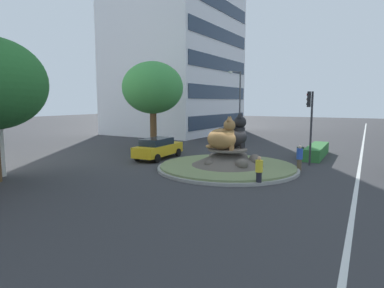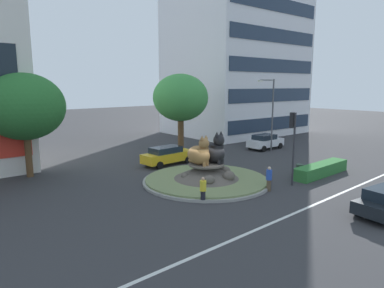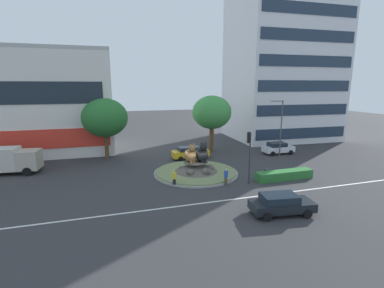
# 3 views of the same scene
# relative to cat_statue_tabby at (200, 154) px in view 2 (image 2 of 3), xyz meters

# --- Properties ---
(ground_plane) EXTENTS (160.00, 160.00, 0.00)m
(ground_plane) POSITION_rel_cat_statue_tabby_xyz_m (0.58, -0.07, -2.15)
(ground_plane) COLOR #333335
(lane_centreline) EXTENTS (112.00, 0.20, 0.01)m
(lane_centreline) POSITION_rel_cat_statue_tabby_xyz_m (0.58, -7.69, -2.15)
(lane_centreline) COLOR silver
(lane_centreline) RESTS_ON ground
(roundabout_island) EXTENTS (9.10, 9.10, 1.36)m
(roundabout_island) POSITION_rel_cat_statue_tabby_xyz_m (0.60, -0.10, -1.65)
(roundabout_island) COLOR gray
(roundabout_island) RESTS_ON ground
(cat_statue_tabby) EXTENTS (1.37, 2.22, 2.15)m
(cat_statue_tabby) POSITION_rel_cat_statue_tabby_xyz_m (0.00, 0.00, 0.00)
(cat_statue_tabby) COLOR #9E703D
(cat_statue_tabby) RESTS_ON roundabout_island
(cat_statue_black) EXTENTS (1.47, 2.39, 2.33)m
(cat_statue_black) POSITION_rel_cat_statue_tabby_xyz_m (1.20, -0.23, 0.07)
(cat_statue_black) COLOR black
(cat_statue_black) RESTS_ON roundabout_island
(traffic_light_mast) EXTENTS (0.35, 0.46, 5.07)m
(traffic_light_mast) POSITION_rel_cat_statue_tabby_xyz_m (4.52, -4.48, 1.39)
(traffic_light_mast) COLOR #2D2D33
(traffic_light_mast) RESTS_ON ground
(office_tower) EXTENTS (17.85, 14.64, 26.15)m
(office_tower) POSITION_rel_cat_statue_tabby_xyz_m (21.92, 16.48, 10.92)
(office_tower) COLOR silver
(office_tower) RESTS_ON ground
(clipped_hedge_strip) EXTENTS (6.12, 1.20, 0.90)m
(clipped_hedge_strip) POSITION_rel_cat_statue_tabby_xyz_m (8.61, -4.51, -1.70)
(clipped_hedge_strip) COLOR #2D7033
(clipped_hedge_strip) RESTS_ON ground
(broadleaf_tree_behind_island) EXTENTS (5.57, 5.57, 8.03)m
(broadleaf_tree_behind_island) POSITION_rel_cat_statue_tabby_xyz_m (6.07, 9.56, 3.48)
(broadleaf_tree_behind_island) COLOR brown
(broadleaf_tree_behind_island) RESTS_ON ground
(second_tree_near_tower) EXTENTS (5.82, 5.82, 7.81)m
(second_tree_near_tower) POSITION_rel_cat_statue_tabby_xyz_m (-8.56, 9.83, 3.17)
(second_tree_near_tower) COLOR brown
(second_tree_near_tower) RESTS_ON ground
(streetlight_arm) EXTENTS (1.97, 0.65, 7.50)m
(streetlight_arm) POSITION_rel_cat_statue_tabby_xyz_m (13.58, 3.98, 2.17)
(streetlight_arm) COLOR #4C4C51
(streetlight_arm) RESTS_ON ground
(pedestrian_yellow_shirt) EXTENTS (0.39, 0.39, 1.56)m
(pedestrian_yellow_shirt) POSITION_rel_cat_statue_tabby_xyz_m (-2.56, -3.13, -1.34)
(pedestrian_yellow_shirt) COLOR black
(pedestrian_yellow_shirt) RESTS_ON ground
(pedestrian_blue_shirt) EXTENTS (0.39, 0.39, 1.65)m
(pedestrian_blue_shirt) POSITION_rel_cat_statue_tabby_xyz_m (2.25, -4.31, -1.29)
(pedestrian_blue_shirt) COLOR brown
(pedestrian_blue_shirt) RESTS_ON ground
(hatchback_near_shophouse) EXTENTS (4.32, 2.11, 1.61)m
(hatchback_near_shophouse) POSITION_rel_cat_statue_tabby_xyz_m (14.33, 5.14, -1.31)
(hatchback_near_shophouse) COLOR silver
(hatchback_near_shophouse) RESTS_ON ground
(parked_car_right) EXTENTS (4.83, 2.07, 1.62)m
(parked_car_right) POSITION_rel_cat_statue_tabby_xyz_m (1.79, 6.16, -1.30)
(parked_car_right) COLOR gold
(parked_car_right) RESTS_ON ground
(litter_bin) EXTENTS (0.56, 0.56, 0.90)m
(litter_bin) POSITION_rel_cat_statue_tabby_xyz_m (7.23, -3.49, -1.70)
(litter_bin) COLOR #2D4233
(litter_bin) RESTS_ON ground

